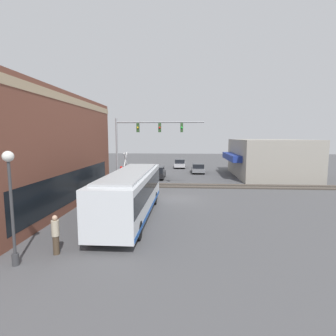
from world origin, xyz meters
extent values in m
plane|color=#4C4C4F|center=(0.00, 0.00, 0.00)|extent=(120.00, 120.00, 0.00)
cube|color=tan|center=(-3.36, 7.65, 7.92)|extent=(18.05, 0.36, 0.50)
cube|color=black|center=(-3.36, 7.55, 1.70)|extent=(14.99, 0.12, 2.20)
cube|color=gray|center=(13.75, -11.90, 2.46)|extent=(12.56, 8.80, 4.93)
cube|color=navy|center=(13.75, -6.95, 2.60)|extent=(8.79, 1.20, 0.80)
cube|color=silver|center=(-5.33, 2.80, 1.69)|extent=(11.16, 2.55, 2.52)
cube|color=black|center=(-5.33, 2.80, 2.06)|extent=(10.94, 2.59, 1.06)
cube|color=#194CA5|center=(-5.33, 2.80, 0.59)|extent=(10.94, 2.58, 0.24)
cube|color=#A5A8AA|center=(-5.33, 2.80, 3.01)|extent=(9.49, 2.17, 0.12)
cylinder|color=black|center=(-1.95, 2.80, 0.50)|extent=(1.00, 2.57, 1.00)
cylinder|color=black|center=(-9.11, 2.80, 0.50)|extent=(1.00, 2.57, 1.00)
cylinder|color=gray|center=(4.43, 6.27, 3.58)|extent=(0.20, 0.20, 7.15)
cylinder|color=gray|center=(4.43, 1.86, 6.75)|extent=(0.16, 8.83, 0.16)
cube|color=#284723|center=(4.43, 4.07, 6.20)|extent=(0.30, 0.27, 0.90)
sphere|color=yellow|center=(4.27, 4.07, 6.20)|extent=(0.20, 0.20, 0.20)
cube|color=#284723|center=(4.43, 1.86, 6.20)|extent=(0.30, 0.27, 0.90)
sphere|color=red|center=(4.27, 1.86, 6.20)|extent=(0.20, 0.20, 0.20)
cube|color=#284723|center=(4.43, -0.35, 6.20)|extent=(0.30, 0.27, 0.90)
sphere|color=green|center=(4.27, -0.35, 6.20)|extent=(0.20, 0.20, 0.20)
cylinder|color=gray|center=(3.17, 5.09, 1.80)|extent=(0.14, 0.14, 3.60)
cube|color=white|center=(3.17, 5.09, 3.10)|extent=(1.41, 0.06, 1.41)
cube|color=white|center=(3.17, 5.09, 3.10)|extent=(1.41, 0.06, 1.41)
cylinder|color=#38383A|center=(3.17, 5.09, 2.30)|extent=(0.08, 0.90, 0.08)
sphere|color=red|center=(3.12, 4.64, 2.30)|extent=(0.28, 0.28, 0.28)
sphere|color=red|center=(3.12, 5.54, 2.30)|extent=(0.28, 0.28, 0.28)
cylinder|color=#38383A|center=(-12.11, 6.26, 0.25)|extent=(0.28, 0.28, 0.50)
cylinder|color=#38383A|center=(-12.11, 6.26, 2.16)|extent=(0.12, 0.12, 4.32)
sphere|color=white|center=(-12.11, 6.26, 4.54)|extent=(0.44, 0.44, 0.44)
cube|color=#332D28|center=(6.00, 0.00, 0.01)|extent=(2.60, 60.00, 0.03)
cube|color=#6B6056|center=(5.28, 0.00, 0.07)|extent=(0.07, 60.00, 0.15)
cube|color=#6B6056|center=(6.72, 0.00, 0.07)|extent=(0.07, 60.00, 0.15)
cube|color=black|center=(10.91, 2.80, 0.55)|extent=(4.32, 1.80, 0.59)
cube|color=black|center=(10.69, 2.80, 1.20)|extent=(2.37, 1.62, 0.70)
cylinder|color=black|center=(12.25, 2.80, 0.32)|extent=(0.64, 1.82, 0.64)
cylinder|color=black|center=(9.57, 2.80, 0.32)|extent=(0.64, 1.82, 0.64)
cube|color=slate|center=(16.60, -2.60, 0.51)|extent=(4.45, 1.80, 0.50)
cube|color=black|center=(16.38, -2.60, 1.07)|extent=(2.45, 1.62, 0.62)
cylinder|color=black|center=(17.98, -2.60, 0.32)|extent=(0.64, 1.82, 0.64)
cylinder|color=black|center=(15.22, -2.60, 0.32)|extent=(0.64, 1.82, 0.64)
cube|color=#B7B7BC|center=(22.96, 0.20, 0.54)|extent=(4.73, 1.80, 0.56)
cube|color=black|center=(22.72, 0.20, 1.15)|extent=(2.60, 1.62, 0.67)
cylinder|color=black|center=(24.42, 0.20, 0.32)|extent=(0.64, 1.82, 0.64)
cylinder|color=black|center=(21.49, 0.20, 0.32)|extent=(0.64, 1.82, 0.64)
cylinder|color=#473828|center=(-11.00, 5.07, 0.43)|extent=(0.28, 0.28, 0.87)
cylinder|color=#B2A58C|center=(-11.00, 5.07, 1.23)|extent=(0.34, 0.34, 0.72)
sphere|color=tan|center=(-11.00, 5.07, 1.71)|extent=(0.23, 0.23, 0.23)
cylinder|color=#473828|center=(2.36, 5.29, 0.41)|extent=(0.28, 0.28, 0.83)
cylinder|color=#262D4C|center=(2.36, 5.29, 1.17)|extent=(0.34, 0.34, 0.69)
sphere|color=tan|center=(2.36, 5.29, 1.63)|extent=(0.22, 0.22, 0.22)
camera|label=1|loc=(-21.99, -0.75, 5.32)|focal=28.00mm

